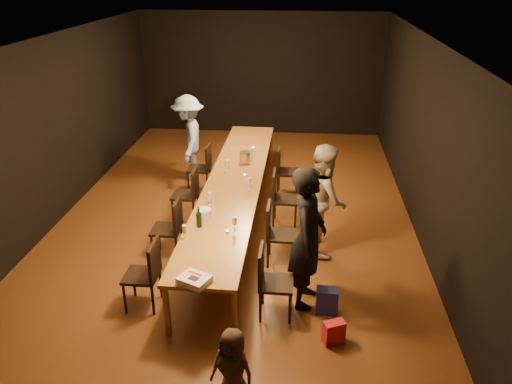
# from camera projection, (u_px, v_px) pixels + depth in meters

# --- Properties ---
(ground) EXTENTS (10.00, 10.00, 0.00)m
(ground) POSITION_uv_depth(u_px,v_px,m) (235.00, 221.00, 8.55)
(ground) COLOR #482512
(ground) RESTS_ON ground
(room_shell) EXTENTS (6.04, 10.04, 3.02)m
(room_shell) POSITION_uv_depth(u_px,v_px,m) (233.00, 102.00, 7.68)
(room_shell) COLOR black
(room_shell) RESTS_ON ground
(table) EXTENTS (0.90, 6.00, 0.75)m
(table) POSITION_uv_depth(u_px,v_px,m) (234.00, 184.00, 8.25)
(table) COLOR brown
(table) RESTS_ON ground
(chair_right_0) EXTENTS (0.42, 0.42, 0.93)m
(chair_right_0) POSITION_uv_depth(u_px,v_px,m) (276.00, 282.00, 6.11)
(chair_right_0) COLOR black
(chair_right_0) RESTS_ON ground
(chair_right_1) EXTENTS (0.42, 0.42, 0.93)m
(chair_right_1) POSITION_uv_depth(u_px,v_px,m) (281.00, 234.00, 7.19)
(chair_right_1) COLOR black
(chair_right_1) RESTS_ON ground
(chair_right_2) EXTENTS (0.42, 0.42, 0.93)m
(chair_right_2) POSITION_uv_depth(u_px,v_px,m) (285.00, 199.00, 8.28)
(chair_right_2) COLOR black
(chair_right_2) RESTS_ON ground
(chair_right_3) EXTENTS (0.42, 0.42, 0.93)m
(chair_right_3) POSITION_uv_depth(u_px,v_px,m) (288.00, 171.00, 9.36)
(chair_right_3) COLOR black
(chair_right_3) RESTS_ON ground
(chair_left_0) EXTENTS (0.42, 0.42, 0.93)m
(chair_left_0) POSITION_uv_depth(u_px,v_px,m) (141.00, 275.00, 6.26)
(chair_left_0) COLOR black
(chair_left_0) RESTS_ON ground
(chair_left_1) EXTENTS (0.42, 0.42, 0.93)m
(chair_left_1) POSITION_uv_depth(u_px,v_px,m) (166.00, 229.00, 7.34)
(chair_left_1) COLOR black
(chair_left_1) RESTS_ON ground
(chair_left_2) EXTENTS (0.42, 0.42, 0.93)m
(chair_left_2) POSITION_uv_depth(u_px,v_px,m) (185.00, 194.00, 8.43)
(chair_left_2) COLOR black
(chair_left_2) RESTS_ON ground
(chair_left_3) EXTENTS (0.42, 0.42, 0.93)m
(chair_left_3) POSITION_uv_depth(u_px,v_px,m) (199.00, 168.00, 9.51)
(chair_left_3) COLOR black
(chair_left_3) RESTS_ON ground
(woman_birthday) EXTENTS (0.52, 0.73, 1.87)m
(woman_birthday) POSITION_uv_depth(u_px,v_px,m) (308.00, 238.00, 6.15)
(woman_birthday) COLOR black
(woman_birthday) RESTS_ON ground
(woman_tan) EXTENTS (0.78, 0.92, 1.69)m
(woman_tan) POSITION_uv_depth(u_px,v_px,m) (324.00, 199.00, 7.39)
(woman_tan) COLOR beige
(woman_tan) RESTS_ON ground
(man_blue) EXTENTS (0.85, 1.21, 1.71)m
(man_blue) POSITION_uv_depth(u_px,v_px,m) (189.00, 138.00, 9.92)
(man_blue) COLOR #89ACD4
(man_blue) RESTS_ON ground
(child) EXTENTS (0.54, 0.45, 0.94)m
(child) POSITION_uv_depth(u_px,v_px,m) (233.00, 371.00, 4.78)
(child) COLOR #462D27
(child) RESTS_ON ground
(gift_bag_red) EXTENTS (0.28, 0.22, 0.29)m
(gift_bag_red) POSITION_uv_depth(u_px,v_px,m) (334.00, 332.00, 5.76)
(gift_bag_red) COLOR red
(gift_bag_red) RESTS_ON ground
(gift_bag_blue) EXTENTS (0.27, 0.18, 0.34)m
(gift_bag_blue) POSITION_uv_depth(u_px,v_px,m) (327.00, 300.00, 6.26)
(gift_bag_blue) COLOR #2535A3
(gift_bag_blue) RESTS_ON ground
(birthday_cake) EXTENTS (0.41, 0.38, 0.08)m
(birthday_cake) POSITION_uv_depth(u_px,v_px,m) (194.00, 280.00, 5.60)
(birthday_cake) COLOR white
(birthday_cake) RESTS_ON table
(plate_stack) EXTENTS (0.27, 0.27, 0.12)m
(plate_stack) POSITION_uv_depth(u_px,v_px,m) (204.00, 213.00, 7.04)
(plate_stack) COLOR white
(plate_stack) RESTS_ON table
(champagne_bottle) EXTENTS (0.10, 0.10, 0.32)m
(champagne_bottle) POSITION_uv_depth(u_px,v_px,m) (199.00, 216.00, 6.74)
(champagne_bottle) COLOR black
(champagne_bottle) RESTS_ON table
(ice_bucket) EXTENTS (0.23, 0.23, 0.21)m
(ice_bucket) POSITION_uv_depth(u_px,v_px,m) (245.00, 157.00, 8.93)
(ice_bucket) COLOR #A6A6AB
(ice_bucket) RESTS_ON table
(wineglass_0) EXTENTS (0.06, 0.06, 0.21)m
(wineglass_0) POSITION_uv_depth(u_px,v_px,m) (185.00, 232.00, 6.45)
(wineglass_0) COLOR beige
(wineglass_0) RESTS_ON table
(wineglass_1) EXTENTS (0.06, 0.06, 0.21)m
(wineglass_1) POSITION_uv_depth(u_px,v_px,m) (234.00, 224.00, 6.66)
(wineglass_1) COLOR beige
(wineglass_1) RESTS_ON table
(wineglass_2) EXTENTS (0.06, 0.06, 0.21)m
(wineglass_2) POSITION_uv_depth(u_px,v_px,m) (210.00, 199.00, 7.37)
(wineglass_2) COLOR silver
(wineglass_2) RESTS_ON table
(wineglass_3) EXTENTS (0.06, 0.06, 0.21)m
(wineglass_3) POSITION_uv_depth(u_px,v_px,m) (249.00, 184.00, 7.87)
(wineglass_3) COLOR beige
(wineglass_3) RESTS_ON table
(wineglass_4) EXTENTS (0.06, 0.06, 0.21)m
(wineglass_4) POSITION_uv_depth(u_px,v_px,m) (227.00, 165.00, 8.58)
(wineglass_4) COLOR silver
(wineglass_4) RESTS_ON table
(wineglass_5) EXTENTS (0.06, 0.06, 0.21)m
(wineglass_5) POSITION_uv_depth(u_px,v_px,m) (252.00, 154.00, 9.11)
(wineglass_5) COLOR silver
(wineglass_5) RESTS_ON table
(tealight_near) EXTENTS (0.05, 0.05, 0.03)m
(tealight_near) POSITION_uv_depth(u_px,v_px,m) (227.00, 232.00, 6.64)
(tealight_near) COLOR #B2B7B2
(tealight_near) RESTS_ON table
(tealight_mid) EXTENTS (0.05, 0.05, 0.03)m
(tealight_mid) POSITION_uv_depth(u_px,v_px,m) (245.00, 175.00, 8.40)
(tealight_mid) COLOR #B2B7B2
(tealight_mid) RESTS_ON table
(tealight_far) EXTENTS (0.05, 0.05, 0.03)m
(tealight_far) POSITION_uv_depth(u_px,v_px,m) (253.00, 148.00, 9.66)
(tealight_far) COLOR #B2B7B2
(tealight_far) RESTS_ON table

